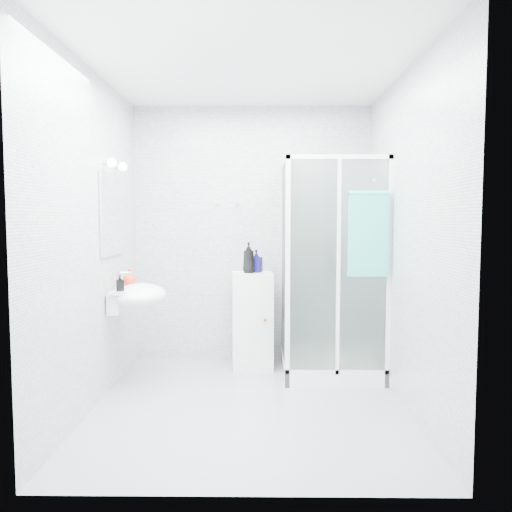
{
  "coord_description": "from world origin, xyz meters",
  "views": [
    {
      "loc": [
        0.09,
        -3.82,
        1.45
      ],
      "look_at": [
        0.05,
        0.35,
        1.15
      ],
      "focal_mm": 35.0,
      "sensor_mm": 36.0,
      "label": 1
    }
  ],
  "objects_px": {
    "wall_basin": "(137,296)",
    "shampoo_bottle_b": "(256,261)",
    "storage_cabinet": "(252,320)",
    "soap_dispenser_black": "(120,283)",
    "shower_enclosure": "(323,328)",
    "soap_dispenser_orange": "(129,278)",
    "shampoo_bottle_a": "(249,258)",
    "hand_towel": "(368,232)"
  },
  "relations": [
    {
      "from": "wall_basin",
      "to": "shampoo_bottle_b",
      "type": "relative_size",
      "value": 2.54
    },
    {
      "from": "storage_cabinet",
      "to": "soap_dispenser_black",
      "type": "relative_size",
      "value": 6.97
    },
    {
      "from": "shower_enclosure",
      "to": "soap_dispenser_orange",
      "type": "xyz_separation_m",
      "value": [
        -1.75,
        -0.19,
        0.49
      ]
    },
    {
      "from": "shampoo_bottle_a",
      "to": "shower_enclosure",
      "type": "bearing_deg",
      "value": -15.94
    },
    {
      "from": "storage_cabinet",
      "to": "soap_dispenser_black",
      "type": "height_order",
      "value": "soap_dispenser_black"
    },
    {
      "from": "wall_basin",
      "to": "soap_dispenser_black",
      "type": "height_order",
      "value": "wall_basin"
    },
    {
      "from": "shower_enclosure",
      "to": "hand_towel",
      "type": "distance_m",
      "value": 1.04
    },
    {
      "from": "wall_basin",
      "to": "shampoo_bottle_b",
      "type": "xyz_separation_m",
      "value": [
        1.03,
        0.57,
        0.26
      ]
    },
    {
      "from": "wall_basin",
      "to": "shampoo_bottle_b",
      "type": "bearing_deg",
      "value": 29.1
    },
    {
      "from": "shampoo_bottle_a",
      "to": "soap_dispenser_orange",
      "type": "relative_size",
      "value": 1.97
    },
    {
      "from": "storage_cabinet",
      "to": "hand_towel",
      "type": "xyz_separation_m",
      "value": [
        0.99,
        -0.64,
        0.88
      ]
    },
    {
      "from": "storage_cabinet",
      "to": "shampoo_bottle_b",
      "type": "relative_size",
      "value": 4.26
    },
    {
      "from": "shampoo_bottle_b",
      "to": "shower_enclosure",
      "type": "bearing_deg",
      "value": -22.47
    },
    {
      "from": "shower_enclosure",
      "to": "soap_dispenser_black",
      "type": "relative_size",
      "value": 14.81
    },
    {
      "from": "shampoo_bottle_a",
      "to": "soap_dispenser_black",
      "type": "bearing_deg",
      "value": -146.92
    },
    {
      "from": "wall_basin",
      "to": "soap_dispenser_orange",
      "type": "bearing_deg",
      "value": 127.59
    },
    {
      "from": "wall_basin",
      "to": "hand_towel",
      "type": "height_order",
      "value": "hand_towel"
    },
    {
      "from": "shampoo_bottle_b",
      "to": "soap_dispenser_black",
      "type": "distance_m",
      "value": 1.35
    },
    {
      "from": "shower_enclosure",
      "to": "hand_towel",
      "type": "relative_size",
      "value": 2.78
    },
    {
      "from": "soap_dispenser_orange",
      "to": "shower_enclosure",
      "type": "bearing_deg",
      "value": 6.33
    },
    {
      "from": "soap_dispenser_orange",
      "to": "hand_towel",
      "type": "bearing_deg",
      "value": -5.71
    },
    {
      "from": "storage_cabinet",
      "to": "soap_dispenser_black",
      "type": "xyz_separation_m",
      "value": [
        -1.09,
        -0.72,
        0.46
      ]
    },
    {
      "from": "storage_cabinet",
      "to": "shampoo_bottle_b",
      "type": "bearing_deg",
      "value": 23.88
    },
    {
      "from": "shower_enclosure",
      "to": "shampoo_bottle_a",
      "type": "distance_m",
      "value": 0.97
    },
    {
      "from": "wall_basin",
      "to": "soap_dispenser_orange",
      "type": "xyz_separation_m",
      "value": [
        -0.09,
        0.12,
        0.14
      ]
    },
    {
      "from": "soap_dispenser_orange",
      "to": "shampoo_bottle_a",
      "type": "bearing_deg",
      "value": 20.47
    },
    {
      "from": "soap_dispenser_orange",
      "to": "soap_dispenser_black",
      "type": "xyz_separation_m",
      "value": [
        0.0,
        -0.29,
        -0.01
      ]
    },
    {
      "from": "storage_cabinet",
      "to": "hand_towel",
      "type": "relative_size",
      "value": 1.31
    },
    {
      "from": "hand_towel",
      "to": "shampoo_bottle_b",
      "type": "xyz_separation_m",
      "value": [
        -0.95,
        0.66,
        -0.3
      ]
    },
    {
      "from": "soap_dispenser_black",
      "to": "wall_basin",
      "type": "bearing_deg",
      "value": 61.14
    },
    {
      "from": "hand_towel",
      "to": "wall_basin",
      "type": "bearing_deg",
      "value": 177.54
    },
    {
      "from": "shampoo_bottle_b",
      "to": "soap_dispenser_black",
      "type": "height_order",
      "value": "shampoo_bottle_b"
    },
    {
      "from": "hand_towel",
      "to": "shampoo_bottle_b",
      "type": "relative_size",
      "value": 3.25
    },
    {
      "from": "shower_enclosure",
      "to": "shampoo_bottle_b",
      "type": "bearing_deg",
      "value": 157.53
    },
    {
      "from": "wall_basin",
      "to": "storage_cabinet",
      "type": "distance_m",
      "value": 1.18
    },
    {
      "from": "shower_enclosure",
      "to": "soap_dispenser_orange",
      "type": "bearing_deg",
      "value": -173.67
    },
    {
      "from": "storage_cabinet",
      "to": "shampoo_bottle_a",
      "type": "bearing_deg",
      "value": -135.72
    },
    {
      "from": "storage_cabinet",
      "to": "shampoo_bottle_b",
      "type": "xyz_separation_m",
      "value": [
        0.04,
        0.02,
        0.58
      ]
    },
    {
      "from": "soap_dispenser_orange",
      "to": "wall_basin",
      "type": "bearing_deg",
      "value": -52.41
    },
    {
      "from": "shower_enclosure",
      "to": "storage_cabinet",
      "type": "bearing_deg",
      "value": 160.35
    },
    {
      "from": "storage_cabinet",
      "to": "shampoo_bottle_a",
      "type": "xyz_separation_m",
      "value": [
        -0.03,
        -0.04,
        0.62
      ]
    },
    {
      "from": "shampoo_bottle_a",
      "to": "shampoo_bottle_b",
      "type": "xyz_separation_m",
      "value": [
        0.07,
        0.06,
        -0.04
      ]
    }
  ]
}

